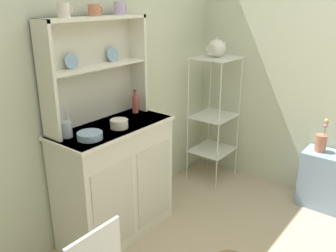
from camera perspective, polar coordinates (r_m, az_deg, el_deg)
The scene contains 14 objects.
wall_back at distance 2.79m, azimuth -12.92°, elevation 7.54°, with size 3.84×0.05×2.50m, color beige.
hutch_cabinet at distance 2.87m, azimuth -8.31°, elevation -8.40°, with size 0.94×0.45×0.92m.
hutch_shelf_unit at distance 2.70m, azimuth -11.70°, elevation 9.64°, with size 0.87×0.18×0.77m.
bakers_rack at distance 3.65m, azimuth 7.26°, elevation 2.86°, with size 0.42×0.37×1.27m.
side_shelf_blue at distance 3.57m, azimuth 24.05°, elevation -7.93°, with size 0.28×0.48×0.52m, color #849EBC.
cup_cream_0 at distance 2.48m, azimuth -16.10°, elevation 17.12°, with size 0.09×0.08×0.09m.
cup_terracotta_1 at distance 2.64m, azimuth -11.53°, elevation 17.45°, with size 0.10×0.08×0.08m.
cup_lilac_2 at distance 2.80m, azimuth -7.64°, elevation 17.91°, with size 0.10×0.08×0.09m.
bowl_mixing_large at distance 2.46m, azimuth -12.20°, elevation -1.49°, with size 0.17×0.17×0.05m, color #8EB2D1.
bowl_floral_medium at distance 2.63m, azimuth -7.71°, elevation 0.35°, with size 0.13×0.13×0.06m, color silver.
jam_bottle at distance 2.96m, azimuth -5.17°, elevation 3.57°, with size 0.05×0.05×0.19m.
utensil_jar at distance 2.52m, azimuth -15.75°, elevation -0.40°, with size 0.08×0.08×0.24m.
porcelain_teapot at distance 3.53m, azimuth 7.66°, elevation 12.04°, with size 0.26×0.17×0.19m.
flower_vase at distance 3.46m, azimuth 22.99°, elevation -2.20°, with size 0.10×0.10×0.31m.
Camera 1 is at (-1.72, -0.50, 1.81)m, focal length 38.71 mm.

